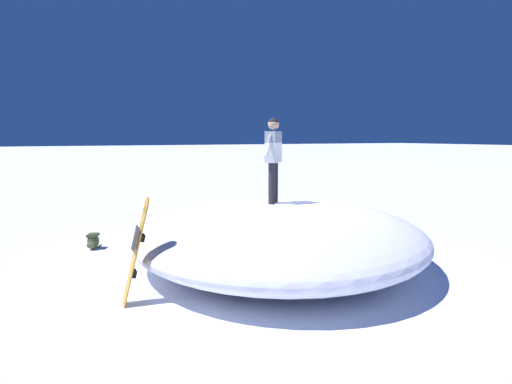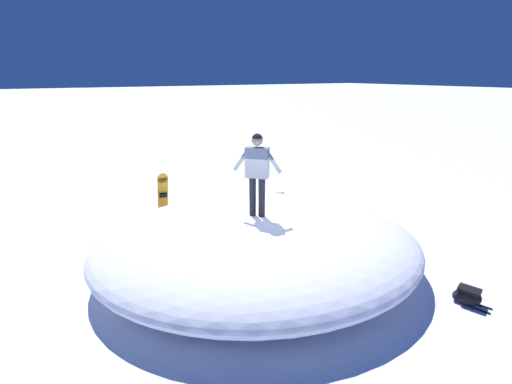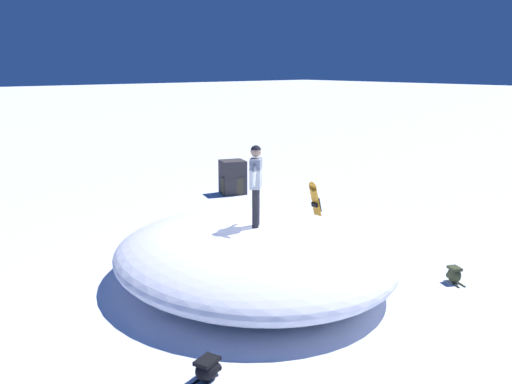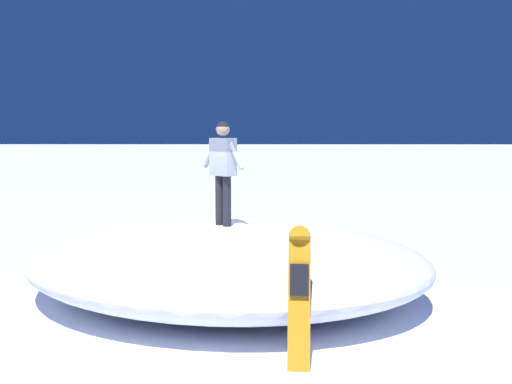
% 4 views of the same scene
% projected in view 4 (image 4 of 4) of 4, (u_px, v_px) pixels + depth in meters
% --- Properties ---
extents(ground, '(240.00, 240.00, 0.00)m').
position_uv_depth(ground, '(222.00, 294.00, 10.84)').
color(ground, white).
extents(snow_mound, '(8.69, 8.10, 1.25)m').
position_uv_depth(snow_mound, '(225.00, 261.00, 10.62)').
color(snow_mound, white).
rests_on(snow_mound, ground).
extents(snowboarder_standing, '(0.78, 0.82, 1.76)m').
position_uv_depth(snowboarder_standing, '(223.00, 163.00, 10.39)').
color(snowboarder_standing, black).
rests_on(snowboarder_standing, snow_mound).
extents(snowboard_primary_upright, '(0.30, 0.47, 1.69)m').
position_uv_depth(snowboard_primary_upright, '(299.00, 294.00, 7.48)').
color(snowboard_primary_upright, orange).
rests_on(snowboard_primary_upright, ground).
extents(backpack_near, '(0.45, 0.71, 0.33)m').
position_uv_depth(backpack_near, '(114.00, 251.00, 13.83)').
color(backpack_near, black).
rests_on(backpack_near, ground).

